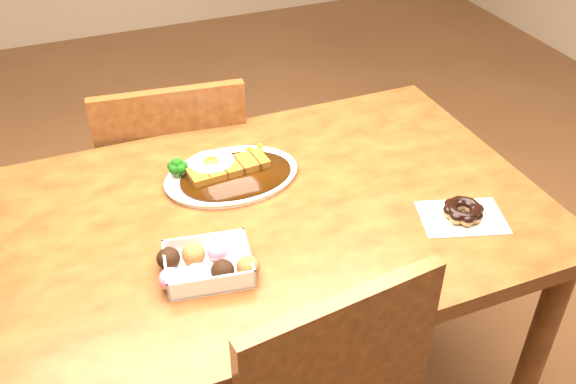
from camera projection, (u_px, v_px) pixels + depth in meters
name	position (u px, v px, depth m)	size (l,w,h in m)	color
table	(275.00, 242.00, 1.49)	(1.20, 0.80, 0.75)	#4B230F
chair_far	(176.00, 187.00, 1.95)	(0.46, 0.46, 0.87)	#4B230F
katsu_curry_plate	(229.00, 173.00, 1.51)	(0.32, 0.23, 0.06)	white
donut_box	(206.00, 264.00, 1.25)	(0.19, 0.15, 0.05)	white
pon_de_ring	(463.00, 211.00, 1.39)	(0.21, 0.17, 0.03)	silver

